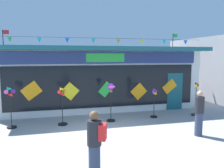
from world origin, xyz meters
TOP-DOWN VIEW (x-y plane):
  - ground_plane at (0.00, 0.00)m, footprint 80.00×80.00m
  - kite_shop_building at (0.73, 5.89)m, footprint 11.19×6.02m
  - wind_spinner_far_left at (-3.52, 1.91)m, footprint 0.41×0.38m
  - wind_spinner_left at (-1.48, 1.83)m, footprint 0.40×0.40m
  - wind_spinner_center_left at (0.66, 1.88)m, footprint 0.39×0.39m
  - wind_spinner_center_right at (2.82, 2.00)m, footprint 0.34×0.34m
  - wind_spinner_right at (4.97, 1.85)m, footprint 0.39×0.39m
  - person_near_camera at (-0.91, -2.85)m, footprint 0.48×0.40m
  - person_mid_plaza at (3.33, -0.75)m, footprint 0.34×0.34m

SIDE VIEW (x-z plane):
  - ground_plane at x=0.00m, z-range 0.00..0.00m
  - wind_spinner_center_right at x=2.82m, z-range 0.05..1.47m
  - wind_spinner_right at x=4.97m, z-range -0.04..1.62m
  - person_mid_plaza at x=3.33m, z-range 0.02..1.70m
  - person_near_camera at x=-0.91m, z-range 0.05..1.73m
  - wind_spinner_left at x=-1.48m, z-range 0.12..1.76m
  - wind_spinner_far_left at x=-3.52m, z-range 0.21..1.93m
  - wind_spinner_center_left at x=0.66m, z-range 0.34..2.07m
  - kite_shop_building at x=0.73m, z-range -0.47..3.91m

